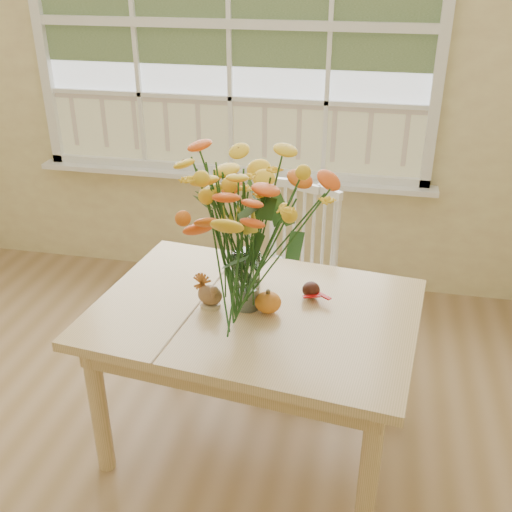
# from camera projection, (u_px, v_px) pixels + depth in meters

# --- Properties ---
(wall_back) EXTENTS (4.00, 0.02, 2.70)m
(wall_back) POSITION_uv_depth(u_px,v_px,m) (231.00, 61.00, 3.35)
(wall_back) COLOR #D5BF88
(wall_back) RESTS_ON floor
(window) EXTENTS (2.42, 0.12, 1.74)m
(window) POSITION_uv_depth(u_px,v_px,m) (229.00, 27.00, 3.24)
(window) COLOR silver
(window) RESTS_ON wall_back
(dining_table) EXTENTS (1.33, 1.02, 0.66)m
(dining_table) POSITION_uv_depth(u_px,v_px,m) (255.00, 328.00, 2.37)
(dining_table) COLOR tan
(dining_table) RESTS_ON floor
(windsor_chair) EXTENTS (0.51, 0.50, 0.87)m
(windsor_chair) POSITION_uv_depth(u_px,v_px,m) (294.00, 263.00, 3.02)
(windsor_chair) COLOR white
(windsor_chair) RESTS_ON floor
(flower_vase) EXTENTS (0.49, 0.49, 0.58)m
(flower_vase) POSITION_uv_depth(u_px,v_px,m) (246.00, 225.00, 2.18)
(flower_vase) COLOR white
(flower_vase) RESTS_ON dining_table
(pumpkin) EXTENTS (0.10, 0.10, 0.08)m
(pumpkin) POSITION_uv_depth(u_px,v_px,m) (268.00, 303.00, 2.29)
(pumpkin) COLOR orange
(pumpkin) RESTS_ON dining_table
(turkey_figurine) EXTENTS (0.11, 0.09, 0.12)m
(turkey_figurine) POSITION_uv_depth(u_px,v_px,m) (210.00, 295.00, 2.32)
(turkey_figurine) COLOR #CCB78C
(turkey_figurine) RESTS_ON dining_table
(dark_gourd) EXTENTS (0.13, 0.09, 0.06)m
(dark_gourd) POSITION_uv_depth(u_px,v_px,m) (311.00, 290.00, 2.39)
(dark_gourd) COLOR #38160F
(dark_gourd) RESTS_ON dining_table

